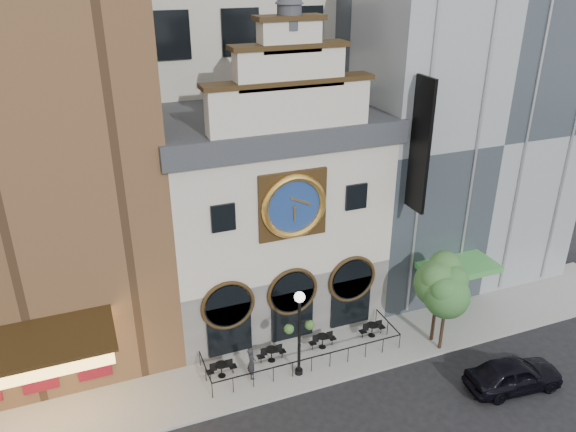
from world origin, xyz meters
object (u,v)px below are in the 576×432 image
(pedestrian, at_px, (251,363))
(tree_left, at_px, (439,279))
(bistro_0, at_px, (221,369))
(car_right, at_px, (514,374))
(bistro_3, at_px, (372,329))
(bistro_1, at_px, (271,354))
(lamppost, at_px, (299,325))
(tree_right, at_px, (447,292))
(bistro_2, at_px, (323,340))

(pedestrian, distance_m, tree_left, 10.95)
(bistro_0, distance_m, car_right, 14.78)
(bistro_3, bearing_deg, tree_left, -26.15)
(bistro_1, xyz_separation_m, lamppost, (0.97, -1.49, 2.61))
(bistro_3, height_order, tree_right, tree_right)
(pedestrian, bearing_deg, bistro_1, -50.12)
(bistro_2, xyz_separation_m, tree_right, (6.08, -2.39, 3.14))
(bistro_1, distance_m, lamppost, 3.16)
(bistro_1, distance_m, pedestrian, 1.68)
(bistro_1, height_order, bistro_2, same)
(bistro_2, relative_size, tree_right, 0.32)
(bistro_1, xyz_separation_m, car_right, (10.69, -6.22, 0.23))
(bistro_2, relative_size, car_right, 0.32)
(bistro_3, bearing_deg, pedestrian, -173.85)
(lamppost, relative_size, tree_left, 0.93)
(tree_right, bearing_deg, pedestrian, 171.85)
(lamppost, bearing_deg, bistro_0, 164.81)
(bistro_2, xyz_separation_m, pedestrian, (-4.40, -0.89, 0.44))
(bistro_3, xyz_separation_m, car_right, (4.60, -6.18, 0.23))
(car_right, distance_m, lamppost, 11.07)
(tree_right, bearing_deg, bistro_3, 142.58)
(car_right, height_order, pedestrian, pedestrian)
(bistro_2, bearing_deg, bistro_0, -177.53)
(bistro_2, relative_size, pedestrian, 0.87)
(bistro_2, height_order, bistro_3, same)
(bistro_3, height_order, lamppost, lamppost)
(car_right, distance_m, tree_left, 5.90)
(bistro_0, bearing_deg, tree_right, -10.16)
(bistro_0, xyz_separation_m, bistro_3, (8.89, 0.17, 0.00))
(bistro_0, xyz_separation_m, car_right, (13.50, -6.01, 0.23))
(car_right, bearing_deg, lamppost, 70.03)
(pedestrian, bearing_deg, bistro_0, 74.61)
(bistro_0, height_order, bistro_2, same)
(bistro_2, bearing_deg, pedestrian, -168.63)
(pedestrian, bearing_deg, car_right, -105.45)
(bistro_0, height_order, bistro_1, same)
(bistro_1, bearing_deg, lamppost, -56.79)
(bistro_3, height_order, car_right, car_right)
(bistro_2, xyz_separation_m, tree_left, (6.11, -1.57, 3.45))
(car_right, bearing_deg, bistro_2, 56.78)
(bistro_1, relative_size, pedestrian, 0.87)
(bistro_1, xyz_separation_m, bistro_3, (6.08, -0.04, 0.00))
(tree_right, bearing_deg, lamppost, 173.98)
(bistro_0, relative_size, pedestrian, 0.87)
(car_right, xyz_separation_m, tree_left, (-1.56, 4.69, 3.22))
(bistro_0, relative_size, bistro_2, 1.00)
(bistro_1, height_order, tree_left, tree_left)
(bistro_1, distance_m, bistro_3, 6.08)
(bistro_2, relative_size, bistro_3, 1.00)
(bistro_2, distance_m, tree_right, 7.25)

